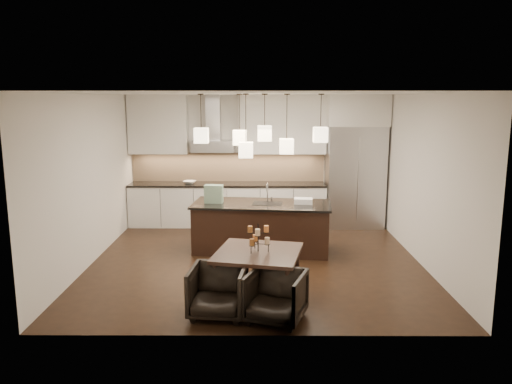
{
  "coord_description": "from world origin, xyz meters",
  "views": [
    {
      "loc": [
        0.04,
        -8.15,
        2.72
      ],
      "look_at": [
        0.0,
        0.2,
        1.15
      ],
      "focal_mm": 35.0,
      "sensor_mm": 36.0,
      "label": 1
    }
  ],
  "objects_px": {
    "refrigerator": "(355,177)",
    "armchair_right": "(276,296)",
    "island_body": "(262,228)",
    "armchair_left": "(218,291)",
    "dining_table": "(258,275)"
  },
  "relations": [
    {
      "from": "island_body",
      "to": "armchair_left",
      "type": "distance_m",
      "value": 2.83
    },
    {
      "from": "refrigerator",
      "to": "dining_table",
      "type": "distance_m",
      "value": 4.56
    },
    {
      "from": "refrigerator",
      "to": "dining_table",
      "type": "xyz_separation_m",
      "value": [
        -2.06,
        -4.0,
        -0.74
      ]
    },
    {
      "from": "island_body",
      "to": "dining_table",
      "type": "xyz_separation_m",
      "value": [
        -0.06,
        -2.19,
        -0.09
      ]
    },
    {
      "from": "refrigerator",
      "to": "island_body",
      "type": "bearing_deg",
      "value": -137.95
    },
    {
      "from": "island_body",
      "to": "refrigerator",
      "type": "bearing_deg",
      "value": 48.14
    },
    {
      "from": "refrigerator",
      "to": "armchair_right",
      "type": "distance_m",
      "value": 5.13
    },
    {
      "from": "dining_table",
      "to": "armchair_left",
      "type": "bearing_deg",
      "value": -119.65
    },
    {
      "from": "armchair_right",
      "to": "island_body",
      "type": "bearing_deg",
      "value": 112.31
    },
    {
      "from": "armchair_left",
      "to": "refrigerator",
      "type": "bearing_deg",
      "value": 66.79
    },
    {
      "from": "island_body",
      "to": "dining_table",
      "type": "height_order",
      "value": "island_body"
    },
    {
      "from": "armchair_right",
      "to": "refrigerator",
      "type": "bearing_deg",
      "value": 87.9
    },
    {
      "from": "island_body",
      "to": "armchair_left",
      "type": "bearing_deg",
      "value": -95.5
    },
    {
      "from": "dining_table",
      "to": "armchair_right",
      "type": "bearing_deg",
      "value": -61.65
    },
    {
      "from": "refrigerator",
      "to": "armchair_left",
      "type": "xyz_separation_m",
      "value": [
        -2.57,
        -4.57,
        -0.75
      ]
    }
  ]
}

